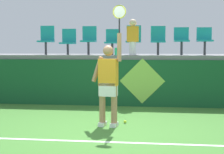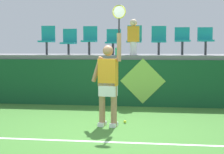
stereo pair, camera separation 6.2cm
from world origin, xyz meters
The scene contains 17 objects.
ground_plane centered at (0.00, 0.00, 0.00)m, with size 40.00×40.00×0.00m, color #3D752D.
court_back_wall centered at (0.00, 3.00, 0.66)m, with size 13.79×0.20×1.32m, color #144C28.
spectator_platform centered at (0.00, 4.28, 1.38)m, with size 13.79×2.66×0.12m, color slate.
court_baseline_stripe centered at (0.00, -0.81, 0.00)m, with size 12.41×0.08×0.01m, color white.
tennis_player centered at (0.00, 0.41, 0.96)m, with size 0.75×0.32×2.52m.
tennis_ball centered at (0.33, 0.74, 0.03)m, with size 0.07×0.07×0.07m, color #D1E533.
water_bottle centered at (-0.14, 3.09, 1.55)m, with size 0.08×0.08×0.21m, color #26B272.
stadium_chair_0 centered at (-2.40, 3.77, 1.94)m, with size 0.44×0.42×0.91m.
stadium_chair_1 centered at (-1.70, 3.77, 1.88)m, with size 0.44×0.42×0.81m.
stadium_chair_2 centered at (-1.05, 3.77, 1.93)m, with size 0.44×0.42×0.88m.
stadium_chair_3 centered at (-0.32, 3.76, 1.88)m, with size 0.44×0.42×0.79m.
stadium_chair_4 centered at (0.32, 3.77, 1.93)m, with size 0.44×0.42×0.90m.
stadium_chair_5 centered at (1.06, 3.77, 1.92)m, with size 0.44×0.42×0.87m.
stadium_chair_6 centered at (1.75, 3.76, 1.92)m, with size 0.44×0.42×0.83m.
stadium_chair_7 centered at (2.42, 3.76, 1.92)m, with size 0.44×0.42×0.82m.
spectator_0 centered at (0.32, 3.36, 1.99)m, with size 0.34×0.21×1.04m.
wall_signage_mount centered at (0.62, 2.90, 0.00)m, with size 1.27×0.01×1.36m.
Camera 2 is at (1.01, -6.63, 1.65)m, focal length 54.77 mm.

